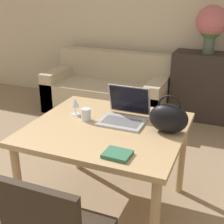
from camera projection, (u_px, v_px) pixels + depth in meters
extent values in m
cube|color=beige|center=(181.00, 13.00, 4.16)|extent=(10.00, 0.06, 2.70)
cube|color=tan|center=(107.00, 129.00, 2.30)|extent=(1.12, 1.01, 0.04)
cylinder|color=tan|center=(19.00, 188.00, 2.23)|extent=(0.06, 0.06, 0.69)
cylinder|color=tan|center=(78.00, 136.00, 2.99)|extent=(0.06, 0.06, 0.69)
cylinder|color=tan|center=(182.00, 157.00, 2.64)|extent=(0.06, 0.06, 0.69)
cube|color=#C1B293|center=(106.00, 98.00, 4.43)|extent=(1.69, 0.79, 0.42)
cube|color=#C1B293|center=(114.00, 65.00, 4.52)|extent=(1.69, 0.20, 0.40)
cube|color=#C1B293|center=(61.00, 87.00, 4.66)|extent=(0.20, 0.79, 0.56)
cube|color=#C1B293|center=(158.00, 100.00, 4.14)|extent=(0.20, 0.79, 0.56)
cube|color=#332823|center=(220.00, 88.00, 4.06)|extent=(1.24, 0.40, 0.89)
cube|color=#ADADB2|center=(122.00, 122.00, 2.34)|extent=(0.34, 0.25, 0.02)
cube|color=slate|center=(122.00, 121.00, 2.33)|extent=(0.29, 0.16, 0.00)
cube|color=#ADADB2|center=(129.00, 100.00, 2.43)|extent=(0.34, 0.07, 0.24)
cube|color=black|center=(129.00, 100.00, 2.42)|extent=(0.31, 0.06, 0.22)
cylinder|color=silver|center=(86.00, 114.00, 2.38)|extent=(0.07, 0.07, 0.09)
cylinder|color=silver|center=(76.00, 114.00, 2.50)|extent=(0.07, 0.07, 0.01)
cylinder|color=silver|center=(75.00, 110.00, 2.49)|extent=(0.01, 0.01, 0.06)
cone|color=silver|center=(75.00, 102.00, 2.46)|extent=(0.06, 0.06, 0.07)
ellipsoid|color=black|center=(169.00, 118.00, 2.16)|extent=(0.27, 0.16, 0.21)
torus|color=black|center=(169.00, 106.00, 2.13)|extent=(0.16, 0.01, 0.16)
cylinder|color=#47564C|center=(209.00, 43.00, 3.88)|extent=(0.14, 0.14, 0.25)
sphere|color=#3D6B38|center=(211.00, 27.00, 3.81)|extent=(0.28, 0.28, 0.28)
sphere|color=#C6666B|center=(212.00, 21.00, 3.78)|extent=(0.38, 0.38, 0.38)
cube|color=#336B4C|center=(117.00, 154.00, 1.89)|extent=(0.17, 0.14, 0.02)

